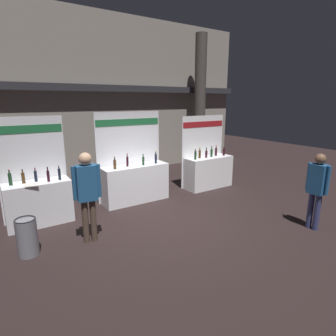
# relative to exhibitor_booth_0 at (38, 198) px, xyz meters

# --- Properties ---
(ground_plane) EXTENTS (26.87, 26.87, 0.00)m
(ground_plane) POSITION_rel_exhibitor_booth_0_xyz_m (2.56, -1.65, -0.62)
(ground_plane) COLOR black
(hall_colonnade) EXTENTS (13.43, 1.35, 5.89)m
(hall_colonnade) POSITION_rel_exhibitor_booth_0_xyz_m (2.56, 3.44, 2.31)
(hall_colonnade) COLOR gray
(hall_colonnade) RESTS_ON ground_plane
(exhibitor_booth_0) EXTENTS (1.48, 0.71, 2.46)m
(exhibitor_booth_0) POSITION_rel_exhibitor_booth_0_xyz_m (0.00, 0.00, 0.00)
(exhibitor_booth_0) COLOR white
(exhibitor_booth_0) RESTS_ON ground_plane
(exhibitor_booth_1) EXTENTS (1.96, 0.66, 2.51)m
(exhibitor_booth_1) POSITION_rel_exhibitor_booth_0_xyz_m (2.53, 0.11, 0.02)
(exhibitor_booth_1) COLOR white
(exhibitor_booth_1) RESTS_ON ground_plane
(exhibitor_booth_2) EXTENTS (1.69, 0.66, 2.33)m
(exhibitor_booth_2) POSITION_rel_exhibitor_booth_0_xyz_m (5.14, -0.03, -0.01)
(exhibitor_booth_2) COLOR white
(exhibitor_booth_2) RESTS_ON ground_plane
(trash_bin) EXTENTS (0.37, 0.37, 0.72)m
(trash_bin) POSITION_rel_exhibitor_booth_0_xyz_m (-0.43, -1.39, -0.26)
(trash_bin) COLOR slate
(trash_bin) RESTS_ON ground_plane
(visitor_0) EXTENTS (0.54, 0.28, 1.85)m
(visitor_0) POSITION_rel_exhibitor_booth_0_xyz_m (0.70, -1.51, 0.50)
(visitor_0) COLOR #47382D
(visitor_0) RESTS_ON ground_plane
(visitor_4) EXTENTS (0.26, 0.49, 1.71)m
(visitor_4) POSITION_rel_exhibitor_booth_0_xyz_m (5.05, -3.68, 0.40)
(visitor_4) COLOR navy
(visitor_4) RESTS_ON ground_plane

